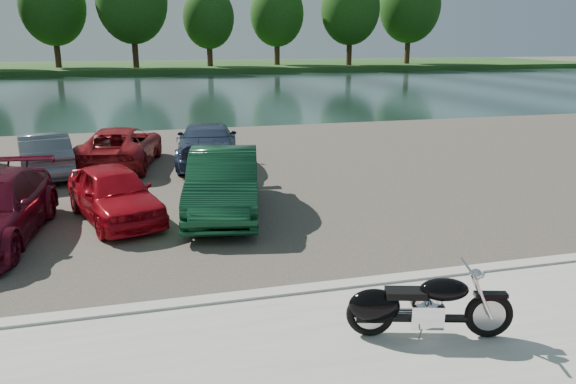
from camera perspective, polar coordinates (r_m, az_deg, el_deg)
ground at (r=8.08m, az=9.10°, el=-15.95°), size 200.00×200.00×0.00m
kerb at (r=9.68m, az=4.32°, el=-9.73°), size 60.00×0.30×0.14m
parking_lot at (r=17.99m, az=-5.02°, el=2.05°), size 60.00×18.00×0.04m
river at (r=46.54m, az=-11.28°, el=10.06°), size 120.00×40.00×0.00m
far_bank at (r=78.41m, az=-12.91°, el=12.29°), size 120.00×24.00×0.60m
far_trees at (r=72.49m, az=-9.44°, el=17.93°), size 70.25×10.68×12.52m
motorcycle at (r=8.18m, az=12.69°, el=-11.24°), size 2.28×0.98×1.05m
car_4 at (r=13.65m, az=-17.27°, el=-0.11°), size 2.62×4.04×1.28m
car_5 at (r=13.56m, az=-6.57°, el=0.95°), size 2.45×4.86×1.53m
car_9 at (r=18.83m, az=-23.52°, el=3.55°), size 2.21×4.23×1.33m
car_10 at (r=19.36m, az=-16.67°, el=4.46°), size 3.02×5.04×1.31m
car_11 at (r=18.90m, az=-8.19°, el=4.87°), size 2.60×5.11×1.42m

